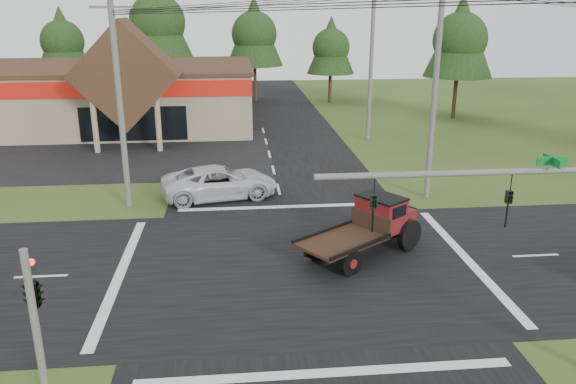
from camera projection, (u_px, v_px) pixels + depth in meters
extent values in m
plane|color=#2E4A1A|center=(298.00, 266.00, 22.54)|extent=(120.00, 120.00, 0.00)
cube|color=black|center=(298.00, 266.00, 22.54)|extent=(12.00, 120.00, 0.02)
cube|color=black|center=(298.00, 266.00, 22.54)|extent=(120.00, 12.00, 0.02)
cube|color=black|center=(69.00, 156.00, 39.22)|extent=(28.00, 14.00, 0.02)
cube|color=tan|center=(76.00, 97.00, 48.66)|extent=(30.00, 15.00, 5.00)
cube|color=#3D2819|center=(73.00, 67.00, 47.86)|extent=(30.40, 15.40, 0.30)
cube|color=#AD170D|center=(47.00, 90.00, 41.02)|extent=(30.00, 0.12, 1.20)
cube|color=#3D2819|center=(127.00, 74.00, 40.29)|extent=(7.78, 4.00, 7.78)
cylinder|color=tan|center=(95.00, 125.00, 39.52)|extent=(0.40, 0.40, 4.00)
cylinder|color=tan|center=(158.00, 124.00, 39.92)|extent=(0.40, 0.40, 4.00)
cube|color=black|center=(134.00, 124.00, 42.41)|extent=(8.00, 0.08, 2.60)
cylinder|color=#595651|center=(474.00, 173.00, 13.89)|extent=(8.00, 0.16, 0.16)
imported|color=black|center=(508.00, 209.00, 14.30)|extent=(0.16, 0.20, 1.00)
imported|color=black|center=(373.00, 214.00, 13.98)|extent=(0.16, 0.20, 1.00)
cube|color=#0C6626|center=(552.00, 161.00, 14.00)|extent=(0.80, 0.04, 0.22)
cylinder|color=#595651|center=(36.00, 330.00, 14.08)|extent=(0.20, 0.20, 4.40)
imported|color=black|center=(30.00, 272.00, 13.80)|extent=(0.53, 2.48, 1.00)
sphere|color=#FF0C0C|center=(31.00, 262.00, 13.88)|extent=(0.18, 0.18, 0.18)
cylinder|color=#595651|center=(120.00, 106.00, 27.73)|extent=(0.30, 0.30, 10.50)
cube|color=#595651|center=(111.00, 7.00, 26.27)|extent=(2.00, 0.12, 0.12)
cylinder|color=#595651|center=(435.00, 91.00, 29.03)|extent=(0.30, 0.30, 11.50)
cylinder|color=#595651|center=(371.00, 67.00, 42.31)|extent=(0.30, 0.30, 11.20)
cylinder|color=#332316|center=(68.00, 87.00, 59.87)|extent=(0.36, 0.36, 3.50)
cone|color=#193213|center=(62.00, 38.00, 58.29)|extent=(5.60, 5.60, 6.60)
sphere|color=#193213|center=(62.00, 41.00, 58.38)|extent=(4.40, 4.40, 4.40)
cylinder|color=#332316|center=(162.00, 82.00, 59.67)|extent=(0.36, 0.36, 4.55)
cone|color=#193213|center=(157.00, 18.00, 57.61)|extent=(7.28, 7.28, 8.58)
sphere|color=#193213|center=(157.00, 22.00, 57.73)|extent=(5.72, 5.72, 5.72)
cylinder|color=#332316|center=(255.00, 83.00, 61.64)|extent=(0.36, 0.36, 3.85)
cone|color=#193213|center=(254.00, 31.00, 59.89)|extent=(6.16, 6.16, 7.26)
sphere|color=#193213|center=(254.00, 34.00, 60.00)|extent=(4.84, 4.84, 4.84)
cylinder|color=#332316|center=(330.00, 88.00, 60.58)|extent=(0.36, 0.36, 3.15)
cone|color=#193213|center=(331.00, 45.00, 59.16)|extent=(5.04, 5.04, 5.94)
sphere|color=#193213|center=(331.00, 47.00, 59.24)|extent=(3.96, 3.96, 3.96)
cylinder|color=#332316|center=(455.00, 98.00, 51.93)|extent=(0.36, 0.36, 3.85)
cone|color=#193213|center=(460.00, 35.00, 50.19)|extent=(6.16, 6.16, 7.26)
sphere|color=#193213|center=(460.00, 39.00, 50.29)|extent=(4.84, 4.84, 4.84)
imported|color=silver|center=(220.00, 182.00, 30.43)|extent=(6.66, 4.06, 1.73)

